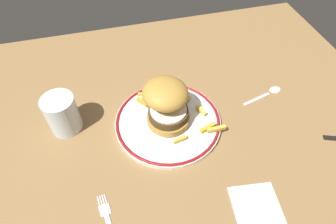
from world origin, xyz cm
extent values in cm
cube|color=olive|center=(0.00, 0.00, -2.00)|extent=(125.26, 86.15, 4.00)
cylinder|color=white|center=(1.11, -4.07, 0.60)|extent=(27.13, 27.13, 1.20)
torus|color=maroon|center=(1.11, -4.07, 1.20)|extent=(26.73, 26.73, 0.80)
cylinder|color=#B18239|center=(1.14, -4.26, 2.50)|extent=(10.79, 10.79, 1.80)
cylinder|color=#432F18|center=(1.14, -4.26, 4.47)|extent=(9.88, 9.88, 2.15)
cylinder|color=white|center=(1.14, -4.26, 5.80)|extent=(9.02, 9.02, 0.50)
ellipsoid|color=yellow|center=(0.72, -4.60, 6.47)|extent=(2.60, 2.60, 1.40)
ellipsoid|color=#B48636|center=(0.79, -2.76, 10.05)|extent=(15.69, 15.66, 5.93)
cube|color=gold|center=(11.85, -10.25, 2.06)|extent=(4.81, 0.97, 0.91)
cube|color=gold|center=(2.93, 5.70, 4.01)|extent=(1.64, 2.98, 0.96)
cube|color=gold|center=(10.17, -3.63, 2.05)|extent=(2.12, 3.53, 0.91)
cube|color=gold|center=(-3.42, 4.36, 3.46)|extent=(3.01, 1.88, 0.75)
cube|color=gold|center=(9.97, -9.37, 2.06)|extent=(4.60, 2.21, 0.91)
cube|color=gold|center=(2.28, -10.97, 1.99)|extent=(3.59, 1.45, 0.78)
cube|color=gold|center=(-4.25, 1.62, 3.92)|extent=(2.82, 3.07, 0.93)
cube|color=gold|center=(7.23, 0.51, 2.04)|extent=(3.28, 2.97, 0.88)
cube|color=gold|center=(0.75, 3.04, 2.03)|extent=(2.39, 3.42, 0.86)
cylinder|color=silver|center=(-24.08, 1.57, 5.01)|extent=(7.90, 7.90, 10.02)
cylinder|color=silver|center=(-24.08, 1.57, 3.09)|extent=(7.26, 7.26, 6.17)
cube|color=silver|center=(-17.35, -22.75, 0.18)|extent=(2.53, 2.70, 0.32)
cube|color=silver|center=(-18.41, -20.69, 0.18)|extent=(0.61, 2.41, 0.28)
cube|color=silver|center=(-17.92, -20.62, 0.18)|extent=(0.61, 2.41, 0.28)
cube|color=silver|center=(-17.42, -20.54, 0.18)|extent=(0.61, 2.41, 0.28)
cube|color=silver|center=(-16.93, -20.47, 0.18)|extent=(0.61, 2.41, 0.28)
cube|color=silver|center=(27.24, -2.02, 0.20)|extent=(8.92, 2.99, 0.32)
ellipsoid|color=silver|center=(34.02, -0.30, 0.40)|extent=(4.13, 3.40, 0.90)
cube|color=silver|center=(13.31, -30.49, 0.20)|extent=(11.15, 11.76, 0.40)
camera|label=1|loc=(-10.43, -47.91, 58.04)|focal=30.37mm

